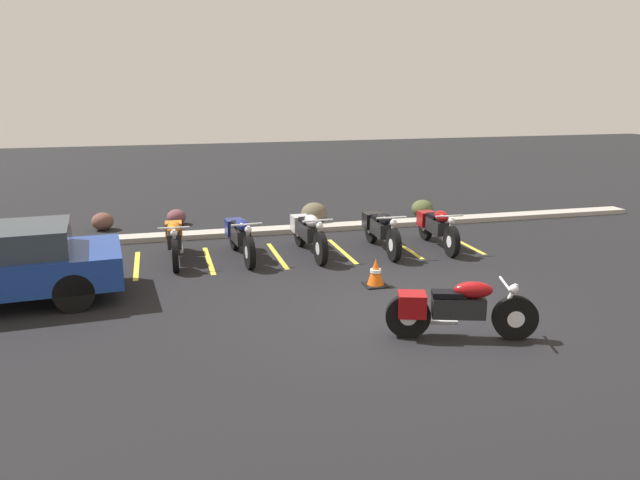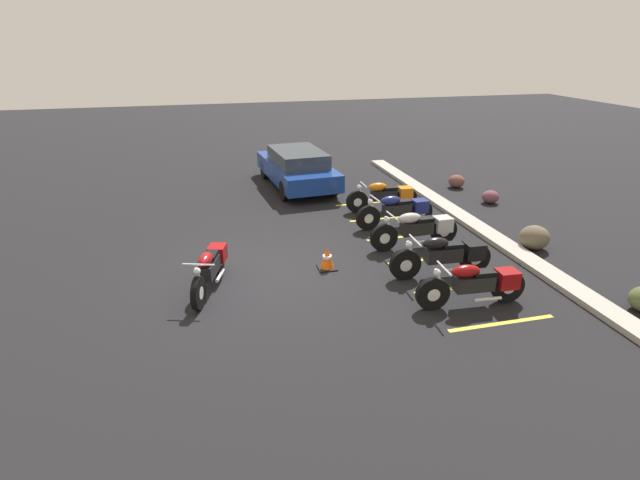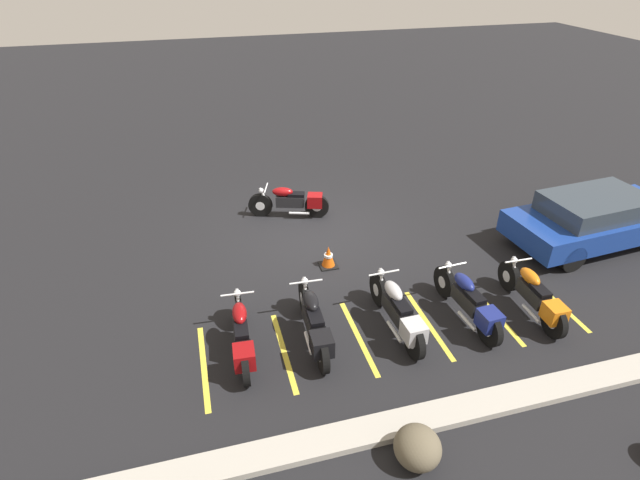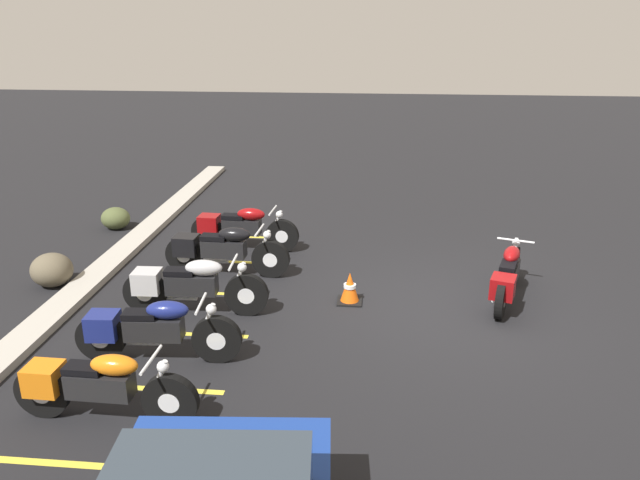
% 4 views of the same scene
% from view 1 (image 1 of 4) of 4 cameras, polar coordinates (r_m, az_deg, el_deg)
% --- Properties ---
extents(ground, '(60.00, 60.00, 0.00)m').
position_cam_1_polar(ground, '(10.00, 7.75, -6.83)').
color(ground, black).
extents(motorcycle_maroon_featured, '(2.09, 0.91, 0.85)m').
position_cam_1_polar(motorcycle_maroon_featured, '(9.11, 12.14, -6.12)').
color(motorcycle_maroon_featured, black).
rests_on(motorcycle_maroon_featured, ground).
extents(parked_bike_0, '(0.61, 2.17, 0.85)m').
position_cam_1_polar(parked_bike_0, '(13.18, -13.18, 0.15)').
color(parked_bike_0, black).
rests_on(parked_bike_0, ground).
extents(parked_bike_1, '(0.62, 2.22, 0.87)m').
position_cam_1_polar(parked_bike_1, '(13.14, -7.32, 0.42)').
color(parked_bike_1, black).
rests_on(parked_bike_1, ground).
extents(parked_bike_2, '(0.64, 2.27, 0.89)m').
position_cam_1_polar(parked_bike_2, '(13.31, -1.09, 0.76)').
color(parked_bike_2, black).
rests_on(parked_bike_2, ground).
extents(parked_bike_3, '(0.64, 2.27, 0.89)m').
position_cam_1_polar(parked_bike_3, '(13.67, 5.55, 1.05)').
color(parked_bike_3, black).
rests_on(parked_bike_3, ground).
extents(parked_bike_4, '(0.61, 2.19, 0.86)m').
position_cam_1_polar(parked_bike_4, '(14.14, 10.59, 1.23)').
color(parked_bike_4, black).
rests_on(parked_bike_4, ground).
extents(concrete_curb, '(18.00, 0.50, 0.12)m').
position_cam_1_polar(concrete_curb, '(15.49, -0.74, 1.10)').
color(concrete_curb, '#A8A399').
rests_on(concrete_curb, ground).
extents(landscape_rock_0, '(0.53, 0.57, 0.39)m').
position_cam_1_polar(landscape_rock_0, '(16.55, -13.00, 2.06)').
color(landscape_rock_0, brown).
rests_on(landscape_rock_0, ground).
extents(landscape_rock_1, '(0.65, 0.69, 0.48)m').
position_cam_1_polar(landscape_rock_1, '(17.22, 9.35, 2.85)').
color(landscape_rock_1, '#4C5530').
rests_on(landscape_rock_1, ground).
extents(landscape_rock_2, '(0.73, 0.76, 0.58)m').
position_cam_1_polar(landscape_rock_2, '(16.05, -0.53, 2.41)').
color(landscape_rock_2, brown).
rests_on(landscape_rock_2, ground).
extents(landscape_rock_3, '(0.57, 0.57, 0.44)m').
position_cam_1_polar(landscape_rock_3, '(16.42, -19.26, 1.62)').
color(landscape_rock_3, brown).
rests_on(landscape_rock_3, ground).
extents(traffic_cone, '(0.40, 0.40, 0.51)m').
position_cam_1_polar(traffic_cone, '(11.27, 5.11, -3.03)').
color(traffic_cone, black).
rests_on(traffic_cone, ground).
extents(stall_line_0, '(0.10, 2.10, 0.00)m').
position_cam_1_polar(stall_line_0, '(13.07, -16.41, -2.23)').
color(stall_line_0, gold).
rests_on(stall_line_0, ground).
extents(stall_line_1, '(0.10, 2.10, 0.00)m').
position_cam_1_polar(stall_line_1, '(13.09, -10.12, -1.83)').
color(stall_line_1, gold).
rests_on(stall_line_1, ground).
extents(stall_line_2, '(0.10, 2.10, 0.00)m').
position_cam_1_polar(stall_line_2, '(13.27, -3.93, -1.42)').
color(stall_line_2, gold).
rests_on(stall_line_2, ground).
extents(stall_line_3, '(0.10, 2.10, 0.00)m').
position_cam_1_polar(stall_line_3, '(13.60, 2.03, -1.01)').
color(stall_line_3, gold).
rests_on(stall_line_3, ground).
extents(stall_line_4, '(0.10, 2.10, 0.00)m').
position_cam_1_polar(stall_line_4, '(14.07, 7.65, -0.61)').
color(stall_line_4, gold).
rests_on(stall_line_4, ground).
extents(stall_line_5, '(0.10, 2.10, 0.00)m').
position_cam_1_polar(stall_line_5, '(14.67, 12.85, -0.24)').
color(stall_line_5, gold).
rests_on(stall_line_5, ground).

